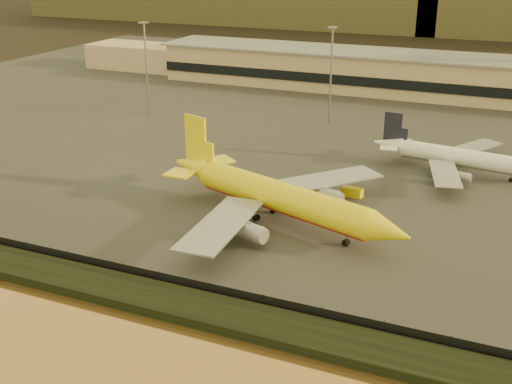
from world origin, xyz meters
TOP-DOWN VIEW (x-y plane):
  - ground at (0.00, 0.00)m, footprint 900.00×900.00m
  - embankment at (0.00, -17.00)m, footprint 320.00×7.00m
  - tarmac at (0.00, 95.00)m, footprint 320.00×220.00m
  - perimeter_fence at (0.00, -13.00)m, footprint 300.00×0.05m
  - terminal_building at (-14.52, 125.55)m, footprint 202.00×25.00m
  - apron_light_masts at (15.00, 75.00)m, footprint 152.20×12.20m
  - dhl_cargo_jet at (0.92, 14.65)m, footprint 50.29×47.88m
  - white_narrowbody_jet at (26.75, 53.53)m, footprint 38.13×36.86m
  - gse_vehicle_yellow at (9.87, 31.33)m, footprint 4.12×2.26m
  - gse_vehicle_white at (-19.27, 31.14)m, footprint 3.77×2.27m

SIDE VIEW (x-z plane):
  - ground at x=0.00m, z-range 0.00..0.00m
  - tarmac at x=0.00m, z-range 0.00..0.20m
  - embankment at x=0.00m, z-range 0.00..1.40m
  - gse_vehicle_white at x=-19.27m, z-range 0.20..1.79m
  - gse_vehicle_yellow at x=9.87m, z-range 0.20..1.96m
  - perimeter_fence at x=0.00m, z-range 0.20..2.40m
  - white_narrowbody_jet at x=26.75m, z-range -2.01..8.95m
  - dhl_cargo_jet at x=0.92m, z-range -2.90..12.50m
  - terminal_building at x=-14.52m, z-range -0.05..12.55m
  - apron_light_masts at x=15.00m, z-range 3.00..28.40m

